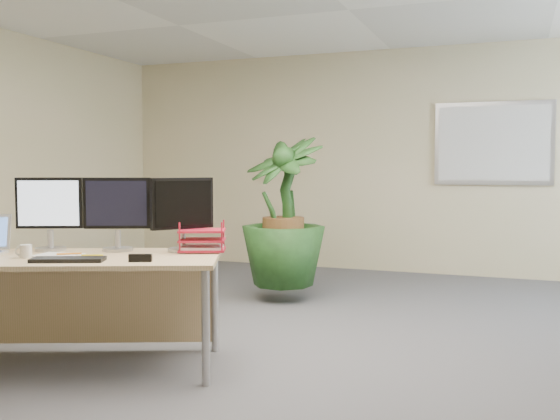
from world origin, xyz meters
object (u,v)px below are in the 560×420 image
at_px(monitor_right, 117,209).
at_px(floor_plant, 283,223).
at_px(monitor_left, 50,209).
at_px(desk, 75,277).

bearing_deg(monitor_right, floor_plant, 78.15).
height_order(monitor_left, monitor_right, same).
bearing_deg(monitor_right, monitor_left, -160.62).
xyz_separation_m(desk, floor_plant, (0.59, 2.27, 0.18)).
xyz_separation_m(desk, monitor_left, (-0.27, 0.08, 0.43)).
bearing_deg(monitor_left, monitor_right, 19.38).
distance_m(desk, monitor_left, 0.52).
xyz_separation_m(floor_plant, monitor_right, (-0.43, -2.04, 0.25)).
relative_size(desk, monitor_right, 4.12).
bearing_deg(floor_plant, desk, -104.66).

